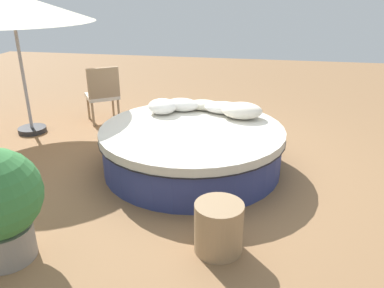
{
  "coord_description": "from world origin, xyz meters",
  "views": [
    {
      "loc": [
        0.81,
        -4.52,
        2.27
      ],
      "look_at": [
        0.0,
        0.0,
        0.34
      ],
      "focal_mm": 36.1,
      "sensor_mm": 36.0,
      "label": 1
    }
  ],
  "objects_px": {
    "patio_chair": "(103,91)",
    "side_table": "(219,227)",
    "round_bed": "(192,147)",
    "throw_pillow_1": "(224,108)",
    "throw_pillow_3": "(182,105)",
    "patio_umbrella": "(11,8)",
    "throw_pillow_4": "(162,106)",
    "throw_pillow_2": "(204,105)",
    "throw_pillow_0": "(242,111)"
  },
  "relations": [
    {
      "from": "throw_pillow_1",
      "to": "patio_chair",
      "type": "distance_m",
      "value": 2.29
    },
    {
      "from": "throw_pillow_1",
      "to": "throw_pillow_2",
      "type": "distance_m",
      "value": 0.32
    },
    {
      "from": "throw_pillow_1",
      "to": "throw_pillow_3",
      "type": "relative_size",
      "value": 1.15
    },
    {
      "from": "throw_pillow_1",
      "to": "patio_umbrella",
      "type": "xyz_separation_m",
      "value": [
        -3.14,
        0.17,
        1.28
      ]
    },
    {
      "from": "throw_pillow_4",
      "to": "patio_umbrella",
      "type": "height_order",
      "value": "patio_umbrella"
    },
    {
      "from": "round_bed",
      "to": "patio_chair",
      "type": "height_order",
      "value": "patio_chair"
    },
    {
      "from": "throw_pillow_0",
      "to": "side_table",
      "type": "xyz_separation_m",
      "value": [
        -0.06,
        -2.11,
        -0.43
      ]
    },
    {
      "from": "round_bed",
      "to": "side_table",
      "type": "relative_size",
      "value": 4.96
    },
    {
      "from": "throw_pillow_1",
      "to": "patio_umbrella",
      "type": "distance_m",
      "value": 3.39
    },
    {
      "from": "throw_pillow_0",
      "to": "throw_pillow_2",
      "type": "bearing_deg",
      "value": 153.33
    },
    {
      "from": "patio_umbrella",
      "to": "side_table",
      "type": "height_order",
      "value": "patio_umbrella"
    },
    {
      "from": "throw_pillow_1",
      "to": "side_table",
      "type": "bearing_deg",
      "value": -84.99
    },
    {
      "from": "round_bed",
      "to": "patio_umbrella",
      "type": "height_order",
      "value": "patio_umbrella"
    },
    {
      "from": "throw_pillow_0",
      "to": "throw_pillow_3",
      "type": "distance_m",
      "value": 0.88
    },
    {
      "from": "throw_pillow_0",
      "to": "patio_umbrella",
      "type": "relative_size",
      "value": 0.23
    },
    {
      "from": "throw_pillow_4",
      "to": "side_table",
      "type": "relative_size",
      "value": 0.84
    },
    {
      "from": "round_bed",
      "to": "throw_pillow_3",
      "type": "distance_m",
      "value": 0.8
    },
    {
      "from": "throw_pillow_1",
      "to": "throw_pillow_2",
      "type": "relative_size",
      "value": 1.18
    },
    {
      "from": "throw_pillow_0",
      "to": "throw_pillow_2",
      "type": "relative_size",
      "value": 1.15
    },
    {
      "from": "round_bed",
      "to": "throw_pillow_1",
      "type": "relative_size",
      "value": 4.23
    },
    {
      "from": "throw_pillow_3",
      "to": "patio_chair",
      "type": "height_order",
      "value": "patio_chair"
    },
    {
      "from": "round_bed",
      "to": "throw_pillow_0",
      "type": "bearing_deg",
      "value": 38.88
    },
    {
      "from": "throw_pillow_4",
      "to": "side_table",
      "type": "xyz_separation_m",
      "value": [
        1.04,
        -2.11,
        -0.43
      ]
    },
    {
      "from": "patio_umbrella",
      "to": "patio_chair",
      "type": "bearing_deg",
      "value": 33.26
    },
    {
      "from": "round_bed",
      "to": "throw_pillow_3",
      "type": "relative_size",
      "value": 4.89
    },
    {
      "from": "throw_pillow_3",
      "to": "patio_chair",
      "type": "distance_m",
      "value": 1.75
    },
    {
      "from": "throw_pillow_2",
      "to": "throw_pillow_4",
      "type": "xyz_separation_m",
      "value": [
        -0.54,
        -0.28,
        0.03
      ]
    },
    {
      "from": "throw_pillow_1",
      "to": "throw_pillow_4",
      "type": "height_order",
      "value": "throw_pillow_4"
    },
    {
      "from": "throw_pillow_1",
      "to": "throw_pillow_2",
      "type": "bearing_deg",
      "value": 161.11
    },
    {
      "from": "throw_pillow_2",
      "to": "patio_umbrella",
      "type": "relative_size",
      "value": 0.2
    },
    {
      "from": "round_bed",
      "to": "patio_umbrella",
      "type": "xyz_separation_m",
      "value": [
        -2.8,
        0.83,
        1.63
      ]
    },
    {
      "from": "throw_pillow_1",
      "to": "throw_pillow_0",
      "type": "bearing_deg",
      "value": -34.44
    },
    {
      "from": "round_bed",
      "to": "patio_chair",
      "type": "distance_m",
      "value": 2.35
    },
    {
      "from": "throw_pillow_4",
      "to": "round_bed",
      "type": "bearing_deg",
      "value": -43.84
    },
    {
      "from": "throw_pillow_0",
      "to": "side_table",
      "type": "relative_size",
      "value": 1.15
    },
    {
      "from": "throw_pillow_0",
      "to": "throw_pillow_3",
      "type": "relative_size",
      "value": 1.13
    },
    {
      "from": "round_bed",
      "to": "throw_pillow_0",
      "type": "relative_size",
      "value": 4.31
    },
    {
      "from": "throw_pillow_3",
      "to": "patio_chair",
      "type": "xyz_separation_m",
      "value": [
        -1.54,
        0.82,
        -0.09
      ]
    },
    {
      "from": "patio_umbrella",
      "to": "side_table",
      "type": "bearing_deg",
      "value": -36.32
    },
    {
      "from": "round_bed",
      "to": "throw_pillow_4",
      "type": "bearing_deg",
      "value": 136.16
    },
    {
      "from": "throw_pillow_3",
      "to": "patio_umbrella",
      "type": "bearing_deg",
      "value": 176.19
    },
    {
      "from": "throw_pillow_3",
      "to": "side_table",
      "type": "relative_size",
      "value": 1.01
    },
    {
      "from": "throw_pillow_1",
      "to": "throw_pillow_4",
      "type": "relative_size",
      "value": 1.39
    },
    {
      "from": "throw_pillow_0",
      "to": "side_table",
      "type": "height_order",
      "value": "throw_pillow_0"
    },
    {
      "from": "throw_pillow_3",
      "to": "patio_chair",
      "type": "bearing_deg",
      "value": 151.84
    },
    {
      "from": "patio_chair",
      "to": "side_table",
      "type": "xyz_separation_m",
      "value": [
        2.34,
        -3.11,
        -0.32
      ]
    },
    {
      "from": "throw_pillow_3",
      "to": "side_table",
      "type": "height_order",
      "value": "throw_pillow_3"
    },
    {
      "from": "round_bed",
      "to": "side_table",
      "type": "height_order",
      "value": "round_bed"
    },
    {
      "from": "throw_pillow_4",
      "to": "patio_chair",
      "type": "distance_m",
      "value": 1.64
    },
    {
      "from": "throw_pillow_0",
      "to": "side_table",
      "type": "distance_m",
      "value": 2.15
    }
  ]
}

